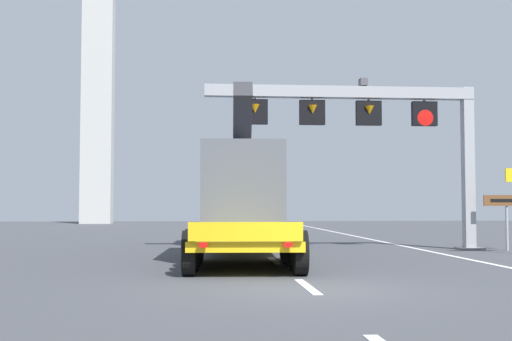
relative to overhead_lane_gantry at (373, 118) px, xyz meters
The scene contains 7 objects.
ground 13.10m from the overhead_lane_gantry, 111.18° to the right, with size 112.00×112.00×0.00m, color #424449.
lane_markings 10.80m from the overhead_lane_gantry, 116.91° to the left, with size 0.20×54.19×0.01m.
edge_line_right 5.41m from the overhead_lane_gantry, 21.64° to the left, with size 0.20×63.00×0.01m, color silver.
overhead_lane_gantry is the anchor object (origin of this frame).
heavy_haul_truck_yellow 6.13m from the overhead_lane_gantry, 166.72° to the right, with size 3.56×14.15×5.30m.
tourist_info_sign_brown 6.02m from the overhead_lane_gantry, ahead, with size 1.83×0.15×2.09m.
bridge_pylon_distant 43.00m from the overhead_lane_gantry, 113.73° to the left, with size 9.00×2.00×38.59m.
Camera 1 is at (-2.16, -13.27, 1.72)m, focal length 46.02 mm.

